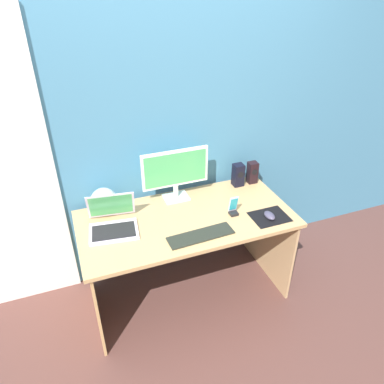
{
  "coord_description": "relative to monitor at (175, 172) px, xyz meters",
  "views": [
    {
      "loc": [
        -0.68,
        -1.9,
        2.16
      ],
      "look_at": [
        0.03,
        -0.02,
        0.92
      ],
      "focal_mm": 34.21,
      "sensor_mm": 36.0,
      "label": 1
    }
  ],
  "objects": [
    {
      "name": "ground_plane",
      "position": [
        -0.01,
        -0.26,
        -0.93
      ],
      "size": [
        8.0,
        8.0,
        0.0
      ],
      "primitive_type": "plane",
      "color": "brown"
    },
    {
      "name": "wall_back",
      "position": [
        -0.01,
        0.17,
        0.32
      ],
      "size": [
        6.0,
        0.04,
        2.5
      ],
      "primitive_type": "cube",
      "color": "teal",
      "rests_on": "ground_plane"
    },
    {
      "name": "desk",
      "position": [
        -0.01,
        -0.26,
        -0.36
      ],
      "size": [
        1.45,
        0.71,
        0.71
      ],
      "color": "tan",
      "rests_on": "ground_plane"
    },
    {
      "name": "monitor",
      "position": [
        0.0,
        0.0,
        0.0
      ],
      "size": [
        0.49,
        0.14,
        0.38
      ],
      "color": "white",
      "rests_on": "desk"
    },
    {
      "name": "speaker_right",
      "position": [
        0.63,
        0.01,
        -0.13
      ],
      "size": [
        0.07,
        0.07,
        0.17
      ],
      "color": "black",
      "rests_on": "desk"
    },
    {
      "name": "speaker_near_monitor",
      "position": [
        0.51,
        0.01,
        -0.13
      ],
      "size": [
        0.08,
        0.08,
        0.18
      ],
      "color": "black",
      "rests_on": "desk"
    },
    {
      "name": "laptop",
      "position": [
        -0.5,
        -0.2,
        -0.17
      ],
      "size": [
        0.34,
        0.33,
        0.22
      ],
      "color": "silver",
      "rests_on": "desk"
    },
    {
      "name": "fishbowl",
      "position": [
        -0.51,
        0.01,
        -0.13
      ],
      "size": [
        0.18,
        0.18,
        0.18
      ],
      "primitive_type": "sphere",
      "color": "silver",
      "rests_on": "desk"
    },
    {
      "name": "keyboard_external",
      "position": [
        0.0,
        -0.48,
        -0.21
      ],
      "size": [
        0.43,
        0.14,
        0.01
      ],
      "primitive_type": "cube",
      "rotation": [
        0.0,
        0.0,
        0.04
      ],
      "color": "#242821",
      "rests_on": "desk"
    },
    {
      "name": "mousepad",
      "position": [
        0.52,
        -0.45,
        -0.22
      ],
      "size": [
        0.25,
        0.2,
        0.0
      ],
      "primitive_type": "cube",
      "color": "black",
      "rests_on": "desk"
    },
    {
      "name": "mouse",
      "position": [
        0.51,
        -0.46,
        -0.2
      ],
      "size": [
        0.06,
        0.1,
        0.04
      ],
      "primitive_type": "ellipsoid",
      "rotation": [
        0.0,
        0.0,
        0.01
      ],
      "color": "#454159",
      "rests_on": "mousepad"
    },
    {
      "name": "phone_in_dock",
      "position": [
        0.3,
        -0.33,
        -0.17
      ],
      "size": [
        0.06,
        0.06,
        0.14
      ],
      "color": "black",
      "rests_on": "desk"
    }
  ]
}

